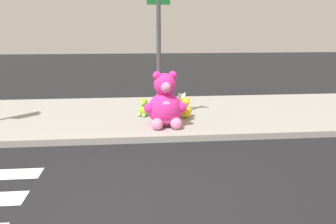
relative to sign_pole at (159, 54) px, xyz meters
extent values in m
plane|color=black|center=(-1.00, -4.40, -1.85)|extent=(60.00, 60.00, 0.00)
cube|color=#9E9B93|center=(-1.00, 0.80, -1.77)|extent=(28.00, 4.40, 0.15)
cylinder|color=#4C4C51|center=(0.00, 0.00, -0.10)|extent=(0.11, 0.11, 3.20)
cube|color=#19722D|center=(0.00, -0.02, 1.25)|extent=(0.56, 0.03, 0.18)
sphere|color=#F22D93|center=(0.10, -0.55, -1.29)|extent=(0.81, 0.81, 0.81)
ellipsoid|color=pink|center=(0.11, -0.84, -1.29)|extent=(0.45, 0.19, 0.53)
sphere|color=#F22D93|center=(0.10, -0.55, -0.68)|extent=(0.53, 0.53, 0.53)
sphere|color=pink|center=(0.11, -0.78, -0.71)|extent=(0.24, 0.24, 0.24)
sphere|color=#F22D93|center=(0.29, -0.54, -0.47)|extent=(0.20, 0.20, 0.20)
sphere|color=#F22D93|center=(0.49, -0.64, -1.23)|extent=(0.25, 0.25, 0.25)
sphere|color=pink|center=(0.34, -0.89, -1.56)|extent=(0.28, 0.28, 0.28)
sphere|color=#F22D93|center=(-0.08, -0.55, -0.47)|extent=(0.20, 0.20, 0.20)
sphere|color=#F22D93|center=(-0.28, -0.66, -1.23)|extent=(0.25, 0.25, 0.25)
sphere|color=pink|center=(-0.11, -0.90, -1.56)|extent=(0.28, 0.28, 0.28)
sphere|color=white|center=(0.69, 0.68, -1.52)|extent=(0.35, 0.35, 0.35)
ellipsoid|color=white|center=(0.63, 0.79, -1.52)|extent=(0.21, 0.16, 0.23)
sphere|color=white|center=(0.69, 0.68, -1.26)|extent=(0.23, 0.23, 0.23)
sphere|color=white|center=(0.64, 0.77, -1.27)|extent=(0.11, 0.11, 0.11)
sphere|color=white|center=(0.62, 0.64, -1.17)|extent=(0.09, 0.09, 0.09)
sphere|color=white|center=(0.52, 0.64, -1.50)|extent=(0.11, 0.11, 0.11)
sphere|color=white|center=(0.53, 0.77, -1.64)|extent=(0.12, 0.12, 0.12)
sphere|color=white|center=(0.76, 0.72, -1.17)|extent=(0.09, 0.09, 0.09)
sphere|color=white|center=(0.82, 0.80, -1.50)|extent=(0.11, 0.11, 0.11)
sphere|color=white|center=(0.70, 0.86, -1.64)|extent=(0.12, 0.12, 0.12)
sphere|color=#8CD133|center=(-0.38, 0.43, -1.55)|extent=(0.29, 0.29, 0.29)
ellipsoid|color=#B8DE87|center=(-0.44, 0.35, -1.55)|extent=(0.17, 0.15, 0.19)
sphere|color=#8CD133|center=(-0.38, 0.43, -1.33)|extent=(0.19, 0.19, 0.19)
sphere|color=#B8DE87|center=(-0.43, 0.37, -1.34)|extent=(0.09, 0.09, 0.09)
sphere|color=#8CD133|center=(-0.32, 0.39, -1.25)|extent=(0.07, 0.07, 0.07)
sphere|color=#8CD133|center=(-0.29, 0.31, -1.53)|extent=(0.09, 0.09, 0.09)
sphere|color=#B8DE87|center=(-0.39, 0.28, -1.65)|extent=(0.10, 0.10, 0.10)
sphere|color=#8CD133|center=(-0.43, 0.47, -1.25)|extent=(0.07, 0.07, 0.07)
sphere|color=#8CD133|center=(-0.51, 0.49, -1.53)|extent=(0.09, 0.09, 0.09)
sphere|color=#B8DE87|center=(-0.52, 0.38, -1.65)|extent=(0.10, 0.10, 0.10)
sphere|color=#B28CD8|center=(0.22, 0.95, -1.49)|extent=(0.41, 0.41, 0.41)
ellipsoid|color=silver|center=(0.11, 1.04, -1.49)|extent=(0.22, 0.23, 0.27)
sphere|color=#B28CD8|center=(0.22, 0.95, -1.18)|extent=(0.27, 0.27, 0.27)
sphere|color=silver|center=(0.13, 1.02, -1.20)|extent=(0.12, 0.12, 0.12)
sphere|color=#B28CD8|center=(0.16, 0.87, -1.08)|extent=(0.10, 0.10, 0.10)
sphere|color=#B28CD8|center=(0.05, 0.83, -1.46)|extent=(0.13, 0.13, 0.13)
sphere|color=silver|center=(0.02, 0.98, -1.63)|extent=(0.14, 0.14, 0.14)
sphere|color=#B28CD8|center=(0.28, 1.02, -1.08)|extent=(0.10, 0.10, 0.10)
sphere|color=#B28CD8|center=(0.31, 1.13, -1.46)|extent=(0.13, 0.13, 0.13)
sphere|color=silver|center=(0.16, 1.15, -1.63)|extent=(0.14, 0.14, 0.14)
sphere|color=yellow|center=(0.70, 0.13, -1.53)|extent=(0.33, 0.33, 0.33)
ellipsoid|color=#F0DB80|center=(0.68, 0.25, -1.53)|extent=(0.19, 0.10, 0.22)
sphere|color=yellow|center=(0.70, 0.13, -1.28)|extent=(0.22, 0.22, 0.22)
sphere|color=#F0DB80|center=(0.69, 0.23, -1.29)|extent=(0.10, 0.10, 0.10)
sphere|color=yellow|center=(0.62, 0.12, -1.19)|extent=(0.08, 0.08, 0.08)
sphere|color=yellow|center=(0.53, 0.15, -1.51)|extent=(0.10, 0.10, 0.10)
sphere|color=#F0DB80|center=(0.59, 0.26, -1.64)|extent=(0.11, 0.11, 0.11)
sphere|color=yellow|center=(0.77, 0.14, -1.19)|extent=(0.08, 0.08, 0.08)
sphere|color=yellow|center=(0.85, 0.20, -1.51)|extent=(0.10, 0.10, 0.10)
sphere|color=#F0DB80|center=(0.77, 0.29, -1.64)|extent=(0.11, 0.11, 0.11)
camera|label=1|loc=(-0.61, -8.54, 0.63)|focal=36.51mm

